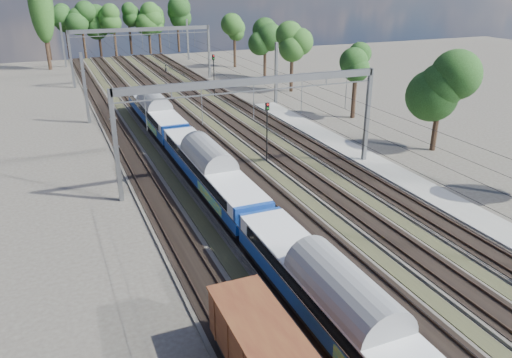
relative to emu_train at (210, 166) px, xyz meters
name	(u,v)px	position (x,y,z in m)	size (l,w,h in m)	color
track_bed	(203,133)	(4.50, 16.63, -2.39)	(21.00, 130.00, 0.34)	#47423A
platform	(440,199)	(16.50, -8.37, -2.34)	(3.00, 70.00, 0.30)	gray
catenary	(185,67)	(4.83, 24.32, 3.91)	(25.65, 130.00, 9.00)	slate
tree_belt	(173,27)	(12.54, 60.89, 5.40)	(39.01, 100.89, 11.49)	black
poplar	(41,5)	(-10.00, 69.63, 9.40)	(4.40, 4.40, 19.04)	black
emu_train	(210,166)	(0.00, 0.00, 0.00)	(2.89, 61.15, 4.23)	black
worker	(166,69)	(9.84, 57.01, -1.70)	(0.57, 0.38, 1.58)	black
signal_near	(267,125)	(7.50, 5.54, 1.17)	(0.36, 0.33, 5.77)	black
signal_far	(214,70)	(11.87, 34.58, 1.43)	(0.45, 0.42, 6.19)	black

